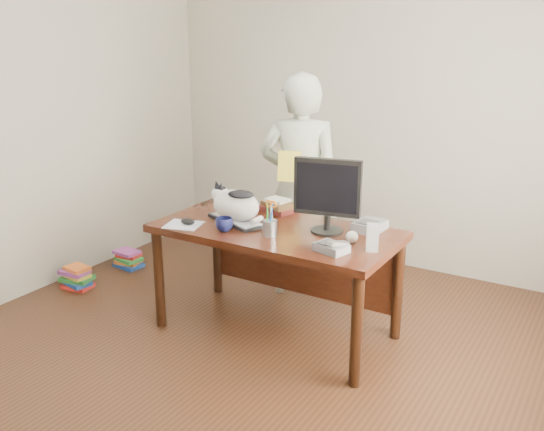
{
  "coord_description": "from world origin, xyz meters",
  "views": [
    {
      "loc": [
        1.94,
        -2.65,
        1.99
      ],
      "look_at": [
        0.0,
        0.55,
        0.85
      ],
      "focal_mm": 40.0,
      "sensor_mm": 36.0,
      "label": 1
    }
  ],
  "objects_px": {
    "monitor": "(327,192)",
    "calculator": "(370,226)",
    "phone": "(332,247)",
    "baseball": "(352,237)",
    "book_pile_a": "(77,278)",
    "keyboard": "(236,220)",
    "person": "(300,187)",
    "cat": "(235,203)",
    "mouse": "(188,221)",
    "coffee_mug": "(224,224)",
    "book_stack": "(278,206)",
    "desk": "(282,246)",
    "book_pile_b": "(128,259)",
    "speaker": "(372,237)",
    "pen_cup": "(270,226)"
  },
  "relations": [
    {
      "from": "coffee_mug",
      "to": "person",
      "type": "height_order",
      "value": "person"
    },
    {
      "from": "coffee_mug",
      "to": "book_pile_a",
      "type": "height_order",
      "value": "coffee_mug"
    },
    {
      "from": "desk",
      "to": "coffee_mug",
      "type": "bearing_deg",
      "value": -130.0
    },
    {
      "from": "cat",
      "to": "phone",
      "type": "height_order",
      "value": "cat"
    },
    {
      "from": "mouse",
      "to": "phone",
      "type": "xyz_separation_m",
      "value": [
        1.05,
        0.04,
        0.0
      ]
    },
    {
      "from": "cat",
      "to": "book_pile_b",
      "type": "height_order",
      "value": "cat"
    },
    {
      "from": "cat",
      "to": "book_pile_a",
      "type": "relative_size",
      "value": 1.63
    },
    {
      "from": "desk",
      "to": "pen_cup",
      "type": "xyz_separation_m",
      "value": [
        0.05,
        -0.23,
        0.21
      ]
    },
    {
      "from": "desk",
      "to": "book_pile_a",
      "type": "bearing_deg",
      "value": -170.97
    },
    {
      "from": "cat",
      "to": "phone",
      "type": "xyz_separation_m",
      "value": [
        0.82,
        -0.18,
        -0.1
      ]
    },
    {
      "from": "phone",
      "to": "book_pile_a",
      "type": "relative_size",
      "value": 0.8
    },
    {
      "from": "desk",
      "to": "book_pile_a",
      "type": "xyz_separation_m",
      "value": [
        -1.75,
        -0.28,
        -0.51
      ]
    },
    {
      "from": "pen_cup",
      "to": "speaker",
      "type": "height_order",
      "value": "pen_cup"
    },
    {
      "from": "baseball",
      "to": "book_pile_a",
      "type": "height_order",
      "value": "baseball"
    },
    {
      "from": "book_pile_b",
      "to": "book_stack",
      "type": "bearing_deg",
      "value": -0.51
    },
    {
      "from": "keyboard",
      "to": "speaker",
      "type": "bearing_deg",
      "value": 20.19
    },
    {
      "from": "person",
      "to": "book_pile_a",
      "type": "height_order",
      "value": "person"
    },
    {
      "from": "desk",
      "to": "speaker",
      "type": "xyz_separation_m",
      "value": [
        0.7,
        -0.14,
        0.23
      ]
    },
    {
      "from": "desk",
      "to": "cat",
      "type": "height_order",
      "value": "cat"
    },
    {
      "from": "book_stack",
      "to": "person",
      "type": "height_order",
      "value": "person"
    },
    {
      "from": "speaker",
      "to": "book_stack",
      "type": "bearing_deg",
      "value": 132.87
    },
    {
      "from": "baseball",
      "to": "book_pile_a",
      "type": "bearing_deg",
      "value": -175.27
    },
    {
      "from": "coffee_mug",
      "to": "speaker",
      "type": "distance_m",
      "value": 0.97
    },
    {
      "from": "calculator",
      "to": "mouse",
      "type": "bearing_deg",
      "value": -151.08
    },
    {
      "from": "cat",
      "to": "mouse",
      "type": "xyz_separation_m",
      "value": [
        -0.23,
        -0.22,
        -0.11
      ]
    },
    {
      "from": "monitor",
      "to": "person",
      "type": "xyz_separation_m",
      "value": [
        -0.51,
        0.58,
        -0.17
      ]
    },
    {
      "from": "coffee_mug",
      "to": "calculator",
      "type": "xyz_separation_m",
      "value": [
        0.8,
        0.5,
        -0.01
      ]
    },
    {
      "from": "cat",
      "to": "coffee_mug",
      "type": "xyz_separation_m",
      "value": [
        0.05,
        -0.2,
        -0.09
      ]
    },
    {
      "from": "desk",
      "to": "book_stack",
      "type": "xyz_separation_m",
      "value": [
        -0.18,
        0.26,
        0.19
      ]
    },
    {
      "from": "cat",
      "to": "phone",
      "type": "distance_m",
      "value": 0.84
    },
    {
      "from": "pen_cup",
      "to": "mouse",
      "type": "bearing_deg",
      "value": -170.93
    },
    {
      "from": "desk",
      "to": "monitor",
      "type": "height_order",
      "value": "monitor"
    },
    {
      "from": "mouse",
      "to": "phone",
      "type": "bearing_deg",
      "value": -14.12
    },
    {
      "from": "phone",
      "to": "person",
      "type": "bearing_deg",
      "value": 143.62
    },
    {
      "from": "book_pile_b",
      "to": "cat",
      "type": "bearing_deg",
      "value": -14.98
    },
    {
      "from": "person",
      "to": "book_pile_b",
      "type": "xyz_separation_m",
      "value": [
        -1.54,
        -0.32,
        -0.79
      ]
    },
    {
      "from": "keyboard",
      "to": "book_pile_b",
      "type": "height_order",
      "value": "keyboard"
    },
    {
      "from": "keyboard",
      "to": "person",
      "type": "bearing_deg",
      "value": 103.2
    },
    {
      "from": "desk",
      "to": "keyboard",
      "type": "bearing_deg",
      "value": -159.65
    },
    {
      "from": "coffee_mug",
      "to": "book_pile_a",
      "type": "xyz_separation_m",
      "value": [
        -1.5,
        0.03,
        -0.71
      ]
    },
    {
      "from": "book_stack",
      "to": "book_pile_b",
      "type": "bearing_deg",
      "value": -161.92
    },
    {
      "from": "baseball",
      "to": "monitor",
      "type": "bearing_deg",
      "value": 156.93
    },
    {
      "from": "book_pile_a",
      "to": "book_pile_b",
      "type": "bearing_deg",
      "value": 86.87
    },
    {
      "from": "phone",
      "to": "book_stack",
      "type": "distance_m",
      "value": 0.88
    },
    {
      "from": "baseball",
      "to": "person",
      "type": "relative_size",
      "value": 0.04
    },
    {
      "from": "phone",
      "to": "baseball",
      "type": "bearing_deg",
      "value": 94.59
    },
    {
      "from": "desk",
      "to": "cat",
      "type": "distance_m",
      "value": 0.43
    },
    {
      "from": "pen_cup",
      "to": "book_pile_a",
      "type": "relative_size",
      "value": 0.87
    },
    {
      "from": "cat",
      "to": "phone",
      "type": "relative_size",
      "value": 2.03
    },
    {
      "from": "monitor",
      "to": "calculator",
      "type": "bearing_deg",
      "value": 30.46
    }
  ]
}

